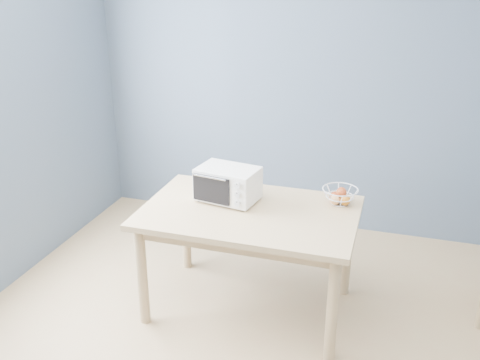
% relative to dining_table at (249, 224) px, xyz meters
% --- Properties ---
extents(room, '(4.01, 4.51, 2.61)m').
position_rel_dining_table_xyz_m(room, '(0.20, -0.81, 0.65)').
color(room, tan).
rests_on(room, ground).
extents(dining_table, '(1.40, 0.90, 0.75)m').
position_rel_dining_table_xyz_m(dining_table, '(0.00, 0.00, 0.00)').
color(dining_table, tan).
rests_on(dining_table, ground).
extents(toaster_oven, '(0.44, 0.34, 0.23)m').
position_rel_dining_table_xyz_m(toaster_oven, '(-0.20, 0.11, 0.22)').
color(toaster_oven, white).
rests_on(toaster_oven, dining_table).
extents(fruit_basket, '(0.29, 0.29, 0.12)m').
position_rel_dining_table_xyz_m(fruit_basket, '(0.55, 0.27, 0.16)').
color(fruit_basket, white).
rests_on(fruit_basket, dining_table).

